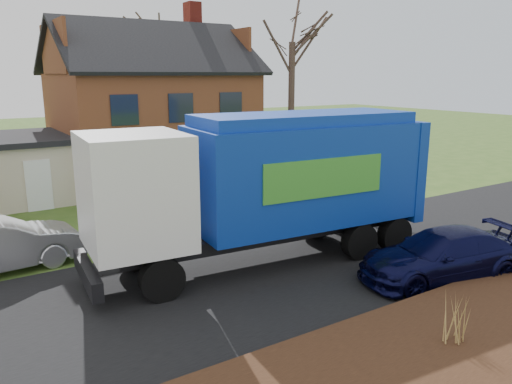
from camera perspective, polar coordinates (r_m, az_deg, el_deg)
ground at (r=14.22m, az=1.78°, el=-9.35°), size 120.00×120.00×0.00m
road at (r=14.21m, az=1.78°, el=-9.32°), size 80.00×7.00×0.02m
mulch_verge at (r=10.68m, az=18.85°, el=-17.39°), size 80.00×3.50×0.30m
main_house at (r=26.32m, az=-12.95°, el=9.81°), size 12.95×8.95×9.26m
garbage_truck at (r=14.50m, az=1.77°, el=1.54°), size 10.40×3.56×4.38m
navy_wagon at (r=14.56m, az=20.51°, el=-6.79°), size 5.03×2.96×1.37m
tree_front_east at (r=25.50m, az=4.21°, el=19.28°), size 3.61×3.61×10.03m
tree_back at (r=36.26m, az=-10.97°, el=18.42°), size 3.36×3.36×10.63m
grass_clump_mid at (r=10.84m, az=21.93°, el=-13.24°), size 0.36×0.30×1.01m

